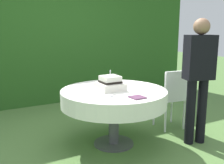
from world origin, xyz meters
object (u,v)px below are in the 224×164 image
at_px(wedding_cake, 110,84).
at_px(standing_person, 199,73).
at_px(napkin_stack, 137,97).
at_px(cake_table, 114,98).
at_px(serving_plate_near, 123,83).
at_px(garden_chair, 173,94).
at_px(serving_plate_far, 108,96).

distance_m(wedding_cake, standing_person, 1.11).
distance_m(wedding_cake, napkin_stack, 0.49).
bearing_deg(wedding_cake, cake_table, -24.02).
distance_m(cake_table, serving_plate_near, 0.42).
bearing_deg(garden_chair, napkin_stack, -152.56).
relative_size(wedding_cake, napkin_stack, 2.03).
distance_m(wedding_cake, serving_plate_far, 0.32).
height_order(napkin_stack, garden_chair, garden_chair).
height_order(serving_plate_far, standing_person, standing_person).
xyz_separation_m(cake_table, serving_plate_far, (-0.21, -0.25, 0.11)).
relative_size(serving_plate_near, garden_chair, 0.13).
relative_size(wedding_cake, serving_plate_near, 2.72).
bearing_deg(serving_plate_far, garden_chair, 13.25).
bearing_deg(napkin_stack, wedding_cake, 98.90).
relative_size(serving_plate_near, standing_person, 0.07).
height_order(cake_table, garden_chair, garden_chair).
height_order(garden_chair, standing_person, standing_person).
xyz_separation_m(wedding_cake, serving_plate_far, (-0.17, -0.26, -0.07)).
bearing_deg(standing_person, garden_chair, 83.04).
height_order(wedding_cake, garden_chair, wedding_cake).
height_order(cake_table, standing_person, standing_person).
xyz_separation_m(serving_plate_far, garden_chair, (1.22, 0.29, -0.19)).
relative_size(cake_table, wedding_cake, 4.24).
xyz_separation_m(cake_table, napkin_stack, (0.04, -0.47, 0.11)).
bearing_deg(napkin_stack, garden_chair, 27.44).
xyz_separation_m(garden_chair, standing_person, (-0.06, -0.52, 0.39)).
bearing_deg(cake_table, standing_person, -26.82).
bearing_deg(napkin_stack, serving_plate_near, 70.70).
relative_size(napkin_stack, standing_person, 0.10).
distance_m(serving_plate_near, napkin_stack, 0.78).
distance_m(cake_table, napkin_stack, 0.48).
bearing_deg(standing_person, napkin_stack, 179.11).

